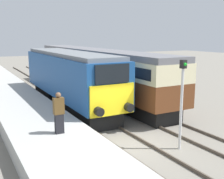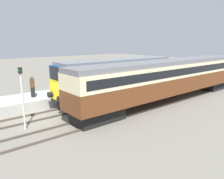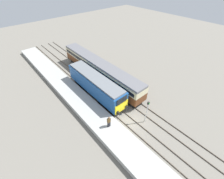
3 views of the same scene
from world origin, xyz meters
The scene contains 8 objects.
ground_plane centered at (0.00, 0.00, 0.00)m, with size 120.00×120.00×0.00m, color slate.
platform_left centered at (-3.30, 8.00, 0.41)m, with size 3.50×50.00×0.82m.
rails_near_track centered at (0.00, 5.00, 0.07)m, with size 1.51×60.00×0.14m.
rails_far_track centered at (3.40, 5.00, 0.07)m, with size 1.50×60.00×0.14m.
locomotive centered at (0.00, 7.71, 2.14)m, with size 2.70×12.85×3.87m.
passenger_carriage centered at (3.40, 11.18, 2.35)m, with size 2.75×21.04×3.84m.
person_on_platform centered at (-3.03, 0.71, 1.72)m, with size 0.44×0.26×1.80m.
signal_post centered at (1.70, -1.60, 2.35)m, with size 0.24×0.28×3.96m.
Camera 1 is at (-6.55, -10.48, 4.97)m, focal length 45.00 mm.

